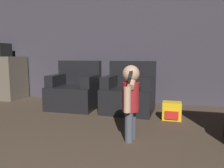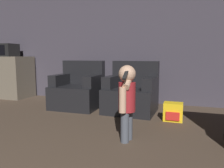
{
  "view_description": "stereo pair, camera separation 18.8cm",
  "coord_description": "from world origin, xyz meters",
  "px_view_note": "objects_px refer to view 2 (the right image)",
  "views": [
    {
      "loc": [
        1.03,
        0.05,
        0.95
      ],
      "look_at": [
        0.23,
        3.03,
        0.56
      ],
      "focal_mm": 35.0,
      "sensor_mm": 36.0,
      "label": 1
    },
    {
      "loc": [
        1.21,
        0.1,
        0.95
      ],
      "look_at": [
        0.23,
        3.03,
        0.56
      ],
      "focal_mm": 35.0,
      "sensor_mm": 36.0,
      "label": 2
    }
  ],
  "objects_px": {
    "toy_backpack": "(173,112)",
    "armchair_right": "(131,94)",
    "microwave": "(7,50)",
    "armchair_left": "(78,91)",
    "person_toddler": "(127,97)"
  },
  "relations": [
    {
      "from": "toy_backpack",
      "to": "microwave",
      "type": "distance_m",
      "value": 3.95
    },
    {
      "from": "armchair_left",
      "to": "person_toddler",
      "type": "height_order",
      "value": "armchair_left"
    },
    {
      "from": "microwave",
      "to": "armchair_left",
      "type": "bearing_deg",
      "value": -11.53
    },
    {
      "from": "armchair_left",
      "to": "microwave",
      "type": "height_order",
      "value": "microwave"
    },
    {
      "from": "armchair_right",
      "to": "toy_backpack",
      "type": "xyz_separation_m",
      "value": [
        0.71,
        -0.34,
        -0.18
      ]
    },
    {
      "from": "person_toddler",
      "to": "microwave",
      "type": "bearing_deg",
      "value": -109.34
    },
    {
      "from": "toy_backpack",
      "to": "armchair_right",
      "type": "bearing_deg",
      "value": 154.45
    },
    {
      "from": "armchair_left",
      "to": "microwave",
      "type": "bearing_deg",
      "value": 167.68
    },
    {
      "from": "toy_backpack",
      "to": "microwave",
      "type": "height_order",
      "value": "microwave"
    },
    {
      "from": "armchair_right",
      "to": "microwave",
      "type": "height_order",
      "value": "microwave"
    },
    {
      "from": "armchair_left",
      "to": "armchair_right",
      "type": "height_order",
      "value": "same"
    },
    {
      "from": "armchair_left",
      "to": "toy_backpack",
      "type": "height_order",
      "value": "armchair_left"
    },
    {
      "from": "armchair_right",
      "to": "armchair_left",
      "type": "bearing_deg",
      "value": -177.6
    },
    {
      "from": "armchair_left",
      "to": "person_toddler",
      "type": "xyz_separation_m",
      "value": [
        1.28,
        -1.31,
        0.19
      ]
    },
    {
      "from": "armchair_right",
      "to": "toy_backpack",
      "type": "height_order",
      "value": "armchair_right"
    }
  ]
}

